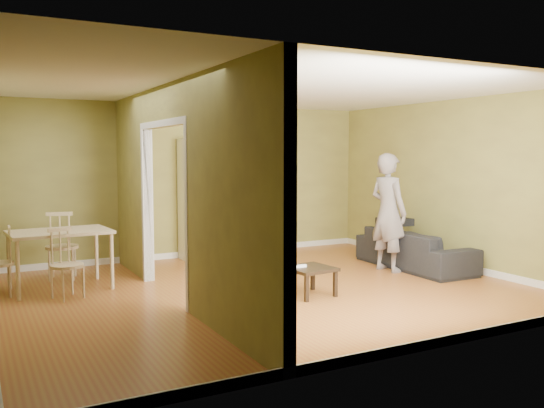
{
  "coord_description": "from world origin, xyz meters",
  "views": [
    {
      "loc": [
        -3.37,
        -6.56,
        1.77
      ],
      "look_at": [
        0.2,
        0.2,
        1.1
      ],
      "focal_mm": 38.0,
      "sensor_mm": 36.0,
      "label": 1
    }
  ],
  "objects_px": {
    "chair_far": "(62,245)",
    "coffee_table": "(310,271)",
    "sofa": "(415,243)",
    "person": "(388,202)",
    "chair_near": "(67,264)",
    "bookshelf": "(204,199)",
    "dining_table": "(60,236)"
  },
  "relations": [
    {
      "from": "bookshelf",
      "to": "dining_table",
      "type": "distance_m",
      "value": 2.85
    },
    {
      "from": "person",
      "to": "dining_table",
      "type": "xyz_separation_m",
      "value": [
        -4.55,
        1.06,
        -0.35
      ]
    },
    {
      "from": "chair_near",
      "to": "chair_far",
      "type": "distance_m",
      "value": 1.18
    },
    {
      "from": "sofa",
      "to": "chair_near",
      "type": "bearing_deg",
      "value": 85.82
    },
    {
      "from": "coffee_table",
      "to": "dining_table",
      "type": "relative_size",
      "value": 0.44
    },
    {
      "from": "sofa",
      "to": "chair_near",
      "type": "distance_m",
      "value": 5.08
    },
    {
      "from": "chair_near",
      "to": "person",
      "type": "bearing_deg",
      "value": -27.05
    },
    {
      "from": "coffee_table",
      "to": "sofa",
      "type": "bearing_deg",
      "value": 17.23
    },
    {
      "from": "coffee_table",
      "to": "dining_table",
      "type": "height_order",
      "value": "dining_table"
    },
    {
      "from": "bookshelf",
      "to": "dining_table",
      "type": "bearing_deg",
      "value": -152.31
    },
    {
      "from": "sofa",
      "to": "person",
      "type": "bearing_deg",
      "value": 87.98
    },
    {
      "from": "person",
      "to": "coffee_table",
      "type": "bearing_deg",
      "value": 104.67
    },
    {
      "from": "dining_table",
      "to": "chair_near",
      "type": "xyz_separation_m",
      "value": [
        0.0,
        -0.56,
        -0.26
      ]
    },
    {
      "from": "dining_table",
      "to": "coffee_table",
      "type": "bearing_deg",
      "value": -33.99
    },
    {
      "from": "chair_far",
      "to": "coffee_table",
      "type": "bearing_deg",
      "value": 151.38
    },
    {
      "from": "sofa",
      "to": "coffee_table",
      "type": "bearing_deg",
      "value": 109.12
    },
    {
      "from": "person",
      "to": "dining_table",
      "type": "bearing_deg",
      "value": 69.16
    },
    {
      "from": "sofa",
      "to": "chair_far",
      "type": "height_order",
      "value": "chair_far"
    },
    {
      "from": "person",
      "to": "dining_table",
      "type": "distance_m",
      "value": 4.69
    },
    {
      "from": "sofa",
      "to": "bookshelf",
      "type": "distance_m",
      "value": 3.56
    },
    {
      "from": "bookshelf",
      "to": "person",
      "type": "bearing_deg",
      "value": -49.29
    },
    {
      "from": "person",
      "to": "bookshelf",
      "type": "height_order",
      "value": "person"
    },
    {
      "from": "dining_table",
      "to": "chair_far",
      "type": "xyz_separation_m",
      "value": [
        0.11,
        0.62,
        -0.21
      ]
    },
    {
      "from": "coffee_table",
      "to": "chair_far",
      "type": "height_order",
      "value": "chair_far"
    },
    {
      "from": "sofa",
      "to": "bookshelf",
      "type": "relative_size",
      "value": 1.02
    },
    {
      "from": "chair_near",
      "to": "chair_far",
      "type": "height_order",
      "value": "chair_far"
    },
    {
      "from": "sofa",
      "to": "bookshelf",
      "type": "xyz_separation_m",
      "value": [
        -2.55,
        2.41,
        0.62
      ]
    },
    {
      "from": "dining_table",
      "to": "chair_far",
      "type": "distance_m",
      "value": 0.66
    },
    {
      "from": "dining_table",
      "to": "bookshelf",
      "type": "bearing_deg",
      "value": 27.69
    },
    {
      "from": "bookshelf",
      "to": "dining_table",
      "type": "height_order",
      "value": "bookshelf"
    },
    {
      "from": "dining_table",
      "to": "chair_near",
      "type": "bearing_deg",
      "value": -89.63
    },
    {
      "from": "bookshelf",
      "to": "coffee_table",
      "type": "bearing_deg",
      "value": -86.48
    }
  ]
}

